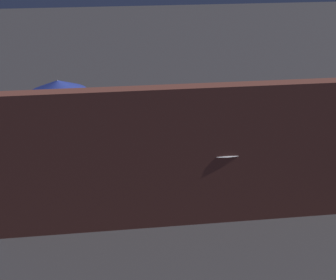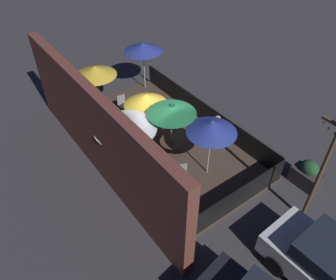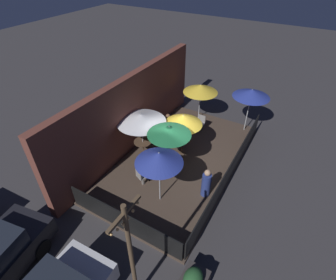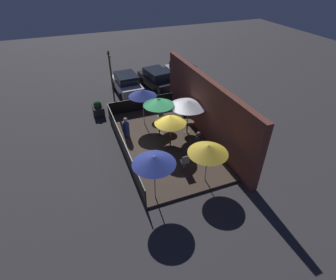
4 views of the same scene
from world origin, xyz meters
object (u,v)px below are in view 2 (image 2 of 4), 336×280
Objects in this scene: patio_umbrella_1 at (125,124)px; patio_chair_0 at (181,171)px; patio_umbrella_3 at (95,71)px; dining_table_1 at (128,155)px; patron_0 at (109,126)px; patio_umbrella_2 at (146,100)px; patio_umbrella_0 at (172,109)px; patron_1 at (216,130)px; patio_chair_1 at (123,104)px; light_post at (322,169)px; patio_umbrella_5 at (143,47)px; dining_table_2 at (147,125)px; dining_table_0 at (171,144)px; parked_car_0 at (335,271)px; planter_box at (307,174)px; patio_umbrella_4 at (212,127)px.

patio_chair_0 is (-1.79, -1.12, -1.52)m from patio_umbrella_1.
patio_umbrella_3 is 4.60m from dining_table_1.
patio_umbrella_2 is at bearing -169.78° from patron_0.
patron_1 is at bearing -103.08° from patio_umbrella_0.
patron_0 is (2.43, 1.46, -1.65)m from patio_umbrella_0.
dining_table_1 is (-1.07, 1.57, -1.29)m from patio_umbrella_2.
patio_umbrella_3 is at bearing -150.23° from patio_chair_1.
patio_umbrella_3 is 0.52× the size of light_post.
patio_umbrella_3 is at bearing 78.79° from patron_1.
patio_umbrella_1 is at bearing 55.59° from patio_chair_0.
patio_umbrella_5 reaches higher than dining_table_2.
parked_car_0 reaches higher than dining_table_0.
light_post is (-8.62, -1.88, 1.68)m from patio_chair_1.
patio_umbrella_2 is at bearing 5.02° from dining_table_0.
dining_table_1 is at bearing 75.29° from dining_table_0.
dining_table_1 reaches higher than dining_table_0.
patio_chair_0 is 0.86× the size of planter_box.
patio_umbrella_1 is 2.77× the size of dining_table_2.
patio_umbrella_5 reaches higher than planter_box.
patio_umbrella_2 is 1.28m from dining_table_2.
patio_umbrella_3 is 2.34× the size of dining_table_0.
planter_box is at bearing -133.26° from dining_table_1.
patio_chair_0 is at bearing 171.07° from dining_table_2.
patio_umbrella_2 is 1.93× the size of planter_box.
patio_umbrella_0 is 4.01m from patio_chair_1.
patio_umbrella_1 is 1.91m from patio_umbrella_2.
patio_umbrella_4 is at bearing 160.66° from patron_0.
patio_chair_1 is (3.17, -1.60, -0.07)m from dining_table_1.
patron_0 is at bearing 8.42° from parked_car_0.
patio_umbrella_1 is at bearing 0.00° from dining_table_1.
light_post is at bearing -147.47° from dining_table_1.
planter_box is at bearing 23.51° from patio_chair_1.
patio_umbrella_1 is 2.40× the size of patio_chair_0.
light_post reaches higher than patio_umbrella_0.
patio_umbrella_3 reaches higher than planter_box.
patio_umbrella_5 is at bearing -10.39° from parked_car_0.
patio_chair_0 is 0.24× the size of parked_car_0.
patio_umbrella_3 is at bearing 24.83° from patio_chair_0.
patio_umbrella_5 reaches higher than patron_1.
patio_umbrella_0 is 4.80m from patio_umbrella_3.
patio_umbrella_1 is 0.55× the size of light_post.
dining_table_2 is 0.20× the size of light_post.
dining_table_1 is at bearing 167.15° from patio_umbrella_3.
patio_umbrella_2 is at bearing 16.29° from light_post.
patio_umbrella_1 is 2.39m from dining_table_2.
patron_0 is (1.98, -0.24, -1.46)m from patio_umbrella_1.
planter_box is (-7.72, -3.23, -0.15)m from patio_chair_1.
patio_chair_1 is at bearing -26.72° from dining_table_1.
patron_1 is (-5.19, -2.69, -1.31)m from patio_umbrella_3.
patio_umbrella_1 is 2.47m from patron_0.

